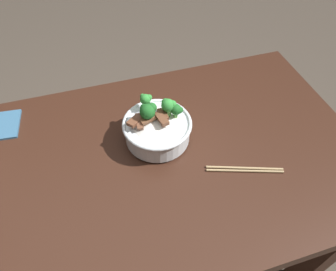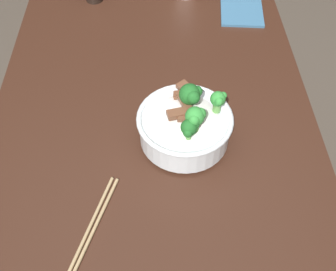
# 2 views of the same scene
# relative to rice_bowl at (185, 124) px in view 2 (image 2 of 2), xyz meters

# --- Properties ---
(ground) EXTENTS (10.00, 10.00, 0.00)m
(ground) POSITION_rel_rice_bowl_xyz_m (-0.17, -0.07, -0.87)
(ground) COLOR #4C4238
(dining_table) EXTENTS (1.58, 0.78, 0.82)m
(dining_table) POSITION_rel_rice_bowl_xyz_m (-0.17, -0.07, -0.19)
(dining_table) COLOR #381E14
(dining_table) RESTS_ON ground
(rice_bowl) EXTENTS (0.21, 0.21, 0.15)m
(rice_bowl) POSITION_rel_rice_bowl_xyz_m (0.00, 0.00, 0.00)
(rice_bowl) COLOR silver
(rice_bowl) RESTS_ON dining_table
(chopsticks_pair) EXTENTS (0.22, 0.09, 0.01)m
(chopsticks_pair) POSITION_rel_rice_bowl_xyz_m (0.21, -0.19, -0.05)
(chopsticks_pair) COLOR tan
(chopsticks_pair) RESTS_ON dining_table
(folded_napkin) EXTENTS (0.15, 0.14, 0.01)m
(folded_napkin) POSITION_rel_rice_bowl_xyz_m (-0.49, 0.20, -0.05)
(folded_napkin) COLOR #386689
(folded_napkin) RESTS_ON dining_table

